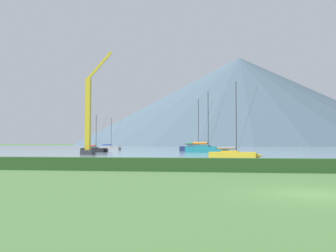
# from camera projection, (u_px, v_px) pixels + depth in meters

# --- Properties ---
(ground_plane) EXTENTS (1000.00, 1000.00, 0.00)m
(ground_plane) POSITION_uv_depth(u_px,v_px,m) (314.00, 194.00, 14.60)
(ground_plane) COLOR #477038
(harbor_water) EXTENTS (320.00, 246.00, 0.00)m
(harbor_water) POSITION_uv_depth(u_px,v_px,m) (230.00, 148.00, 150.07)
(harbor_water) COLOR gray
(harbor_water) RESTS_ON ground_plane
(hedge_line) EXTENTS (80.00, 1.20, 0.95)m
(hedge_line) POSITION_uv_depth(u_px,v_px,m) (274.00, 165.00, 25.50)
(hedge_line) COLOR #284C23
(hedge_line) RESTS_ON ground_plane
(sailboat_slip_2) EXTENTS (6.60, 2.52, 9.59)m
(sailboat_slip_2) POSITION_uv_depth(u_px,v_px,m) (233.00, 155.00, 45.71)
(sailboat_slip_2) COLOR gold
(sailboat_slip_2) RESTS_ON harbor_water
(sailboat_slip_3) EXTENTS (7.19, 2.56, 9.11)m
(sailboat_slip_3) POSITION_uv_depth(u_px,v_px,m) (110.00, 148.00, 105.07)
(sailboat_slip_3) COLOR #9E9EA3
(sailboat_slip_3) RESTS_ON harbor_water
(sailboat_slip_4) EXTENTS (8.81, 3.88, 12.39)m
(sailboat_slip_4) POSITION_uv_depth(u_px,v_px,m) (196.00, 148.00, 88.52)
(sailboat_slip_4) COLOR navy
(sailboat_slip_4) RESTS_ON harbor_water
(sailboat_slip_6) EXTENTS (9.37, 4.81, 12.80)m
(sailboat_slip_6) POSITION_uv_depth(u_px,v_px,m) (206.00, 149.00, 77.32)
(sailboat_slip_6) COLOR #19707A
(sailboat_slip_6) RESTS_ON harbor_water
(sailboat_slip_7) EXTENTS (6.62, 3.03, 8.06)m
(sailboat_slip_7) POSITION_uv_depth(u_px,v_px,m) (94.00, 150.00, 80.19)
(sailboat_slip_7) COLOR black
(sailboat_slip_7) RESTS_ON harbor_water
(dock_crane) EXTENTS (5.19, 2.00, 17.64)m
(dock_crane) POSITION_uv_depth(u_px,v_px,m) (89.00, 121.00, 63.69)
(dock_crane) COLOR #333338
(dock_crane) RESTS_ON ground_plane
(distant_hill_west_ridge) EXTENTS (281.39, 281.39, 76.52)m
(distant_hill_west_ridge) POSITION_uv_depth(u_px,v_px,m) (240.00, 101.00, 324.30)
(distant_hill_west_ridge) COLOR #425666
(distant_hill_west_ridge) RESTS_ON ground_plane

